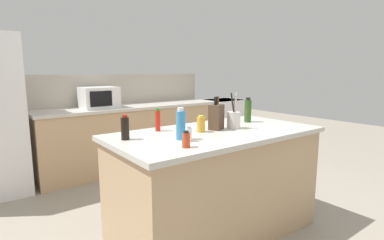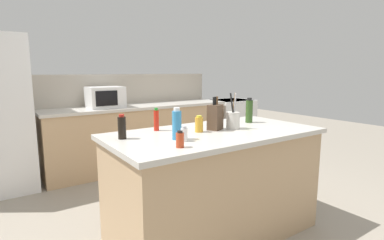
% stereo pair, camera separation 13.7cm
% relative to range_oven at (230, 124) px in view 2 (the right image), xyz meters
% --- Properties ---
extents(ground_plane, '(14.00, 14.00, 0.00)m').
position_rel_range_oven_xyz_m(ground_plane, '(-2.13, -2.20, -0.47)').
color(ground_plane, gray).
extents(back_counter_run, '(2.82, 0.66, 0.94)m').
position_rel_range_oven_xyz_m(back_counter_run, '(-1.83, 0.00, 0.00)').
color(back_counter_run, tan).
rests_on(back_counter_run, ground_plane).
extents(wall_backsplash, '(2.78, 0.03, 0.46)m').
position_rel_range_oven_xyz_m(wall_backsplash, '(-1.83, 0.32, 0.70)').
color(wall_backsplash, '#B2A899').
rests_on(wall_backsplash, back_counter_run).
extents(kitchen_island, '(1.83, 0.93, 0.94)m').
position_rel_range_oven_xyz_m(kitchen_island, '(-2.13, -2.20, 0.00)').
color(kitchen_island, tan).
rests_on(kitchen_island, ground_plane).
extents(range_oven, '(0.76, 0.65, 0.92)m').
position_rel_range_oven_xyz_m(range_oven, '(0.00, 0.00, 0.00)').
color(range_oven, white).
rests_on(range_oven, ground_plane).
extents(microwave, '(0.48, 0.39, 0.29)m').
position_rel_range_oven_xyz_m(microwave, '(-2.35, 0.00, 0.62)').
color(microwave, white).
rests_on(microwave, back_counter_run).
extents(knife_block, '(0.16, 0.15, 0.29)m').
position_rel_range_oven_xyz_m(knife_block, '(-2.09, -2.14, 0.59)').
color(knife_block, '#4C3828').
rests_on(knife_block, kitchen_island).
extents(utensil_crock, '(0.12, 0.12, 0.32)m').
position_rel_range_oven_xyz_m(utensil_crock, '(-1.93, -2.20, 0.56)').
color(utensil_crock, beige).
rests_on(utensil_crock, kitchen_island).
extents(olive_oil_bottle, '(0.07, 0.07, 0.25)m').
position_rel_range_oven_xyz_m(olive_oil_bottle, '(-1.57, -2.04, 0.59)').
color(olive_oil_bottle, '#2D4C1E').
rests_on(olive_oil_bottle, kitchen_island).
extents(spice_jar_paprika, '(0.06, 0.06, 0.11)m').
position_rel_range_oven_xyz_m(spice_jar_paprika, '(-2.67, -2.49, 0.53)').
color(spice_jar_paprika, '#B73D1E').
rests_on(spice_jar_paprika, kitchen_island).
extents(soy_sauce_bottle, '(0.06, 0.06, 0.19)m').
position_rel_range_oven_xyz_m(soy_sauce_bottle, '(-2.89, -2.03, 0.56)').
color(soy_sauce_bottle, black).
rests_on(soy_sauce_bottle, kitchen_island).
extents(honey_jar, '(0.07, 0.07, 0.14)m').
position_rel_range_oven_xyz_m(honey_jar, '(-2.26, -2.15, 0.54)').
color(honey_jar, gold).
rests_on(honey_jar, kitchen_island).
extents(dish_soap_bottle, '(0.07, 0.07, 0.24)m').
position_rel_range_oven_xyz_m(dish_soap_bottle, '(-2.56, -2.28, 0.59)').
color(dish_soap_bottle, '#3384BC').
rests_on(dish_soap_bottle, kitchen_island).
extents(salt_shaker, '(0.05, 0.05, 0.11)m').
position_rel_range_oven_xyz_m(salt_shaker, '(-2.55, -2.36, 0.53)').
color(salt_shaker, silver).
rests_on(salt_shaker, kitchen_island).
extents(hot_sauce_bottle, '(0.04, 0.04, 0.20)m').
position_rel_range_oven_xyz_m(hot_sauce_bottle, '(-2.53, -1.89, 0.57)').
color(hot_sauce_bottle, red).
rests_on(hot_sauce_bottle, kitchen_island).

